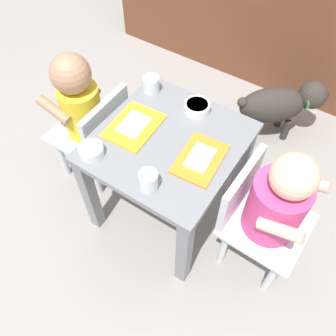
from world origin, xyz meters
name	(u,v)px	position (x,y,z in m)	size (l,w,h in m)	color
ground_plane	(168,208)	(0.00, 0.00, 0.00)	(7.00, 7.00, 0.00)	gray
kitchen_cabinet_back	(291,1)	(0.00, 1.16, 0.45)	(2.01, 0.33, 0.90)	brown
dining_table	(168,157)	(0.00, 0.00, 0.37)	(0.49, 0.51, 0.47)	slate
seated_child_left	(83,108)	(-0.41, 0.00, 0.41)	(0.29, 0.29, 0.64)	silver
seated_child_right	(274,204)	(0.41, 0.01, 0.40)	(0.29, 0.29, 0.64)	silver
dog	(281,104)	(0.20, 0.69, 0.20)	(0.39, 0.36, 0.31)	#332D28
food_tray_left	(134,126)	(-0.14, -0.01, 0.47)	(0.17, 0.21, 0.02)	gold
food_tray_right	(200,159)	(0.14, -0.01, 0.47)	(0.15, 0.21, 0.02)	orange
water_cup_left	(149,181)	(0.06, -0.19, 0.49)	(0.06, 0.06, 0.06)	white
water_cup_right	(151,85)	(-0.20, 0.18, 0.49)	(0.06, 0.06, 0.06)	white
veggie_bowl_far	(197,107)	(0.01, 0.18, 0.48)	(0.10, 0.10, 0.03)	white
cereal_bowl_right_side	(91,150)	(-0.18, -0.19, 0.48)	(0.08, 0.08, 0.03)	white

